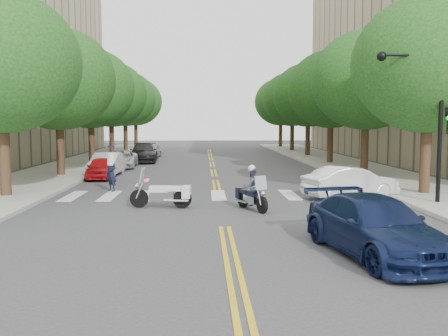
{
  "coord_description": "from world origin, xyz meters",
  "views": [
    {
      "loc": [
        -0.63,
        -14.78,
        3.16
      ],
      "look_at": [
        0.2,
        5.26,
        1.3
      ],
      "focal_mm": 40.0,
      "sensor_mm": 36.0,
      "label": 1
    }
  ],
  "objects": [
    {
      "name": "tree_r_0",
      "position": [
        8.8,
        6.0,
        5.55
      ],
      "size": [
        6.4,
        6.4,
        8.45
      ],
      "color": "#382316",
      "rests_on": "ground"
    },
    {
      "name": "tree_r_4",
      "position": [
        8.8,
        38.0,
        5.55
      ],
      "size": [
        6.4,
        6.4,
        8.45
      ],
      "color": "#382316",
      "rests_on": "ground"
    },
    {
      "name": "ground",
      "position": [
        0.0,
        0.0,
        0.0
      ],
      "size": [
        140.0,
        140.0,
        0.0
      ],
      "primitive_type": "plane",
      "color": "#38383A",
      "rests_on": "ground"
    },
    {
      "name": "parked_car_b",
      "position": [
        -6.3,
        14.5,
        0.68
      ],
      "size": [
        1.61,
        4.19,
        1.36
      ],
      "primitive_type": "imported",
      "rotation": [
        0.0,
        0.0,
        -0.04
      ],
      "color": "silver",
      "rests_on": "ground"
    },
    {
      "name": "tree_l_2",
      "position": [
        -8.8,
        22.0,
        5.55
      ],
      "size": [
        6.4,
        6.4,
        8.45
      ],
      "color": "#382316",
      "rests_on": "ground"
    },
    {
      "name": "tree_l_0",
      "position": [
        -8.8,
        6.0,
        5.55
      ],
      "size": [
        6.4,
        6.4,
        8.45
      ],
      "color": "#382316",
      "rests_on": "ground"
    },
    {
      "name": "officer_standing",
      "position": [
        -4.8,
        7.83,
        0.84
      ],
      "size": [
        0.72,
        0.71,
        1.68
      ],
      "primitive_type": "imported",
      "rotation": [
        0.0,
        0.0,
        -0.74
      ],
      "color": "black",
      "rests_on": "ground"
    },
    {
      "name": "parked_car_c",
      "position": [
        -6.3,
        19.66,
        0.61
      ],
      "size": [
        2.27,
        4.51,
        1.23
      ],
      "primitive_type": "imported",
      "rotation": [
        0.0,
        0.0,
        0.06
      ],
      "color": "silver",
      "rests_on": "ground"
    },
    {
      "name": "tree_r_3",
      "position": [
        8.8,
        30.0,
        5.55
      ],
      "size": [
        6.4,
        6.4,
        8.45
      ],
      "color": "#382316",
      "rests_on": "ground"
    },
    {
      "name": "tree_l_5",
      "position": [
        -8.8,
        46.0,
        5.55
      ],
      "size": [
        6.4,
        6.4,
        8.45
      ],
      "color": "#382316",
      "rests_on": "ground"
    },
    {
      "name": "parked_car_a",
      "position": [
        -6.3,
        13.0,
        0.61
      ],
      "size": [
        1.68,
        3.66,
        1.22
      ],
      "primitive_type": "imported",
      "rotation": [
        0.0,
        0.0,
        0.07
      ],
      "color": "red",
      "rests_on": "ground"
    },
    {
      "name": "sedan_blue",
      "position": [
        3.41,
        -3.35,
        0.7
      ],
      "size": [
        2.83,
        5.08,
        1.39
      ],
      "primitive_type": "imported",
      "rotation": [
        0.0,
        0.0,
        0.19
      ],
      "color": "#0E1A3D",
      "rests_on": "ground"
    },
    {
      "name": "tree_r_1",
      "position": [
        8.8,
        14.0,
        5.55
      ],
      "size": [
        6.4,
        6.4,
        8.45
      ],
      "color": "#382316",
      "rests_on": "ground"
    },
    {
      "name": "traffic_signal_pole",
      "position": [
        7.72,
        3.5,
        3.72
      ],
      "size": [
        2.82,
        0.42,
        6.0
      ],
      "color": "black",
      "rests_on": "ground"
    },
    {
      "name": "parked_car_e",
      "position": [
        -5.2,
        29.5,
        0.6
      ],
      "size": [
        1.56,
        3.6,
        1.21
      ],
      "primitive_type": "imported",
      "rotation": [
        0.0,
        0.0,
        -0.04
      ],
      "color": "gray",
      "rests_on": "ground"
    },
    {
      "name": "motorcycle_police",
      "position": [
        1.07,
        2.91,
        0.73
      ],
      "size": [
        1.03,
        1.92,
        1.63
      ],
      "rotation": [
        0.0,
        0.0,
        3.55
      ],
      "color": "black",
      "rests_on": "ground"
    },
    {
      "name": "motorcycle_parked",
      "position": [
        -2.01,
        3.44,
        0.51
      ],
      "size": [
        2.29,
        0.66,
        1.48
      ],
      "rotation": [
        0.0,
        0.0,
        1.47
      ],
      "color": "black",
      "rests_on": "ground"
    },
    {
      "name": "tree_r_2",
      "position": [
        8.8,
        22.0,
        5.55
      ],
      "size": [
        6.4,
        6.4,
        8.45
      ],
      "color": "#382316",
      "rests_on": "ground"
    },
    {
      "name": "sidewalk_left",
      "position": [
        -9.5,
        22.0,
        0.07
      ],
      "size": [
        5.0,
        60.0,
        0.15
      ],
      "primitive_type": "cube",
      "color": "#9E9991",
      "rests_on": "ground"
    },
    {
      "name": "parked_car_d",
      "position": [
        -5.33,
        24.53,
        0.74
      ],
      "size": [
        2.38,
        5.21,
        1.48
      ],
      "primitive_type": "imported",
      "rotation": [
        0.0,
        0.0,
        0.06
      ],
      "color": "black",
      "rests_on": "ground"
    },
    {
      "name": "tree_r_5",
      "position": [
        8.8,
        46.0,
        5.55
      ],
      "size": [
        6.4,
        6.4,
        8.45
      ],
      "color": "#382316",
      "rests_on": "ground"
    },
    {
      "name": "tree_l_4",
      "position": [
        -8.8,
        38.0,
        5.55
      ],
      "size": [
        6.4,
        6.4,
        8.45
      ],
      "color": "#382316",
      "rests_on": "ground"
    },
    {
      "name": "tree_l_3",
      "position": [
        -8.8,
        30.0,
        5.55
      ],
      "size": [
        6.4,
        6.4,
        8.45
      ],
      "color": "#382316",
      "rests_on": "ground"
    },
    {
      "name": "sidewalk_right",
      "position": [
        9.5,
        22.0,
        0.07
      ],
      "size": [
        5.0,
        60.0,
        0.15
      ],
      "primitive_type": "cube",
      "color": "#9E9991",
      "rests_on": "ground"
    },
    {
      "name": "tree_l_1",
      "position": [
        -8.8,
        14.0,
        5.55
      ],
      "size": [
        6.4,
        6.4,
        8.45
      ],
      "color": "#382316",
      "rests_on": "ground"
    },
    {
      "name": "convertible",
      "position": [
        5.47,
        5.52,
        0.67
      ],
      "size": [
        4.28,
        2.68,
        1.33
      ],
      "primitive_type": "imported",
      "rotation": [
        0.0,
        0.0,
        1.91
      ],
      "color": "white",
      "rests_on": "ground"
    }
  ]
}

